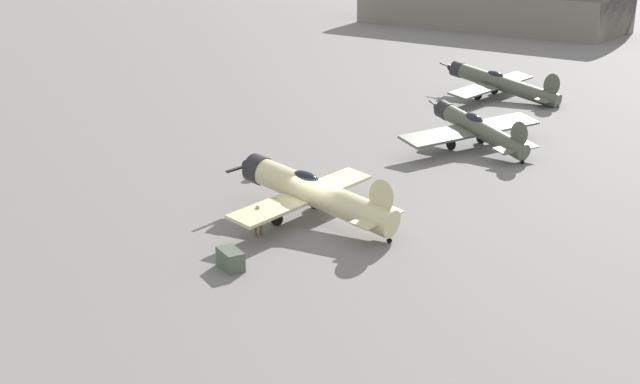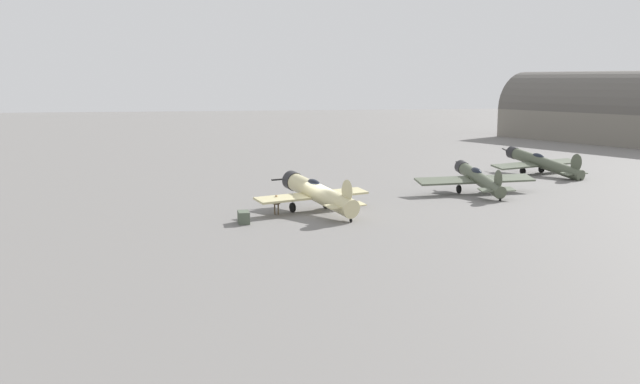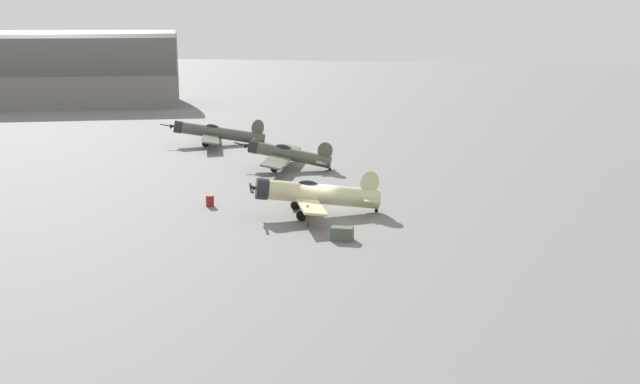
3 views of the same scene
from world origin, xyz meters
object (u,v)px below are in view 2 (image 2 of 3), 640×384
airplane_mid_apron (478,178)px  ground_crew_mechanic (276,203)px  equipment_crate (244,217)px  fuel_drum (309,191)px  airplane_foreground (317,193)px  airplane_far_line (541,163)px

airplane_mid_apron → ground_crew_mechanic: 21.79m
equipment_crate → fuel_drum: bearing=-31.4°
airplane_foreground → equipment_crate: bearing=96.6°
airplane_far_line → ground_crew_mechanic: airplane_far_line is taller
airplane_far_line → ground_crew_mechanic: bearing=99.0°
ground_crew_mechanic → equipment_crate: bearing=-31.7°
equipment_crate → ground_crew_mechanic: bearing=-44.1°
airplane_foreground → equipment_crate: 7.39m
ground_crew_mechanic → fuel_drum: ground_crew_mechanic is taller
airplane_mid_apron → airplane_far_line: (11.88, -13.17, -0.13)m
airplane_foreground → airplane_far_line: airplane_foreground is taller
airplane_mid_apron → fuel_drum: 16.46m
ground_crew_mechanic → airplane_far_line: bearing=131.2°
equipment_crate → fuel_drum: equipment_crate is taller
airplane_far_line → airplane_mid_apron: bearing=112.2°
airplane_far_line → ground_crew_mechanic: size_ratio=7.79×
airplane_foreground → airplane_mid_apron: bearing=-90.4°
airplane_foreground → ground_crew_mechanic: (-0.29, 3.46, -0.67)m
airplane_foreground → fuel_drum: bearing=-27.4°
airplane_mid_apron → ground_crew_mechanic: (-6.77, 20.70, -0.55)m
airplane_mid_apron → fuel_drum: airplane_mid_apron is taller
airplane_mid_apron → equipment_crate: airplane_mid_apron is taller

